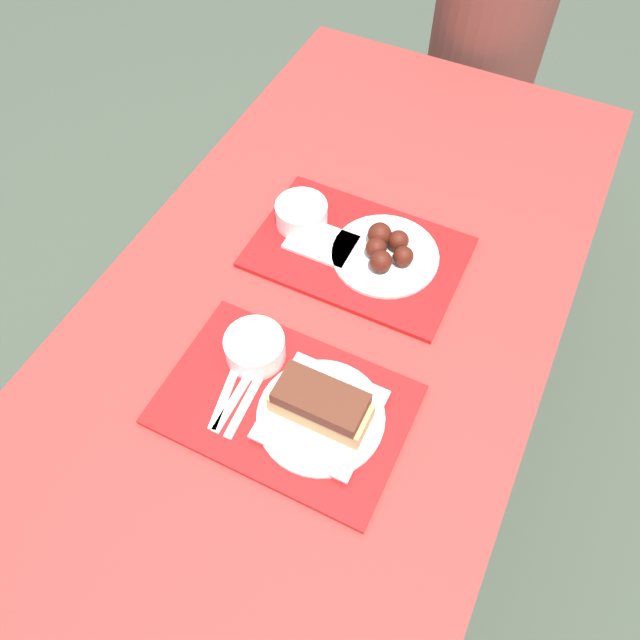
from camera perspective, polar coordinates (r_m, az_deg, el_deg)
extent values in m
plane|color=#424C3D|center=(1.91, 0.03, -11.72)|extent=(12.00, 12.00, 0.00)
cube|color=maroon|center=(1.29, 0.04, 0.39)|extent=(0.92, 1.87, 0.04)
cylinder|color=maroon|center=(2.20, 0.54, 15.39)|extent=(0.07, 0.07, 0.68)
cylinder|color=maroon|center=(2.08, 20.91, 8.15)|extent=(0.07, 0.07, 0.68)
cube|color=maroon|center=(2.26, 13.75, 18.70)|extent=(0.87, 0.28, 0.04)
cylinder|color=maroon|center=(2.49, 4.16, 17.05)|extent=(0.06, 0.06, 0.44)
cylinder|color=maroon|center=(2.39, 21.19, 11.02)|extent=(0.06, 0.06, 0.44)
cube|color=red|center=(1.16, -3.22, -7.73)|extent=(0.45, 0.30, 0.01)
cube|color=red|center=(1.36, 3.47, 6.19)|extent=(0.45, 0.30, 0.01)
cylinder|color=white|center=(1.19, -5.96, -2.53)|extent=(0.12, 0.12, 0.05)
cylinder|color=beige|center=(1.17, -6.05, -1.99)|extent=(0.10, 0.10, 0.01)
cylinder|color=white|center=(1.14, 0.07, -8.78)|extent=(0.23, 0.23, 0.01)
cube|color=silver|center=(1.13, 0.07, -8.60)|extent=(0.19, 0.19, 0.01)
cube|color=tan|center=(1.11, 0.07, -8.02)|extent=(0.18, 0.07, 0.04)
cube|color=#562819|center=(1.07, 0.08, -7.17)|extent=(0.16, 0.08, 0.03)
cube|color=white|center=(1.17, -7.50, -6.69)|extent=(0.02, 0.17, 0.00)
cube|color=white|center=(1.16, -6.56, -7.12)|extent=(0.03, 0.17, 0.00)
cube|color=white|center=(1.18, -8.42, -6.25)|extent=(0.05, 0.17, 0.00)
cube|color=teal|center=(1.18, -1.18, -5.13)|extent=(0.04, 0.03, 0.01)
cylinder|color=white|center=(1.39, -1.71, 9.67)|extent=(0.12, 0.12, 0.05)
cylinder|color=beige|center=(1.38, -1.73, 10.27)|extent=(0.10, 0.10, 0.01)
cylinder|color=white|center=(1.35, 5.97, 5.92)|extent=(0.23, 0.23, 0.01)
sphere|color=#4C190F|center=(1.32, 7.62, 5.80)|extent=(0.04, 0.04, 0.04)
sphere|color=#4C190F|center=(1.35, 7.17, 7.21)|extent=(0.05, 0.05, 0.05)
sphere|color=#4C190F|center=(1.35, 5.47, 7.80)|extent=(0.05, 0.05, 0.05)
sphere|color=#4C190F|center=(1.33, 5.16, 6.58)|extent=(0.05, 0.05, 0.05)
sphere|color=#4C190F|center=(1.30, 5.58, 5.36)|extent=(0.05, 0.05, 0.05)
cube|color=white|center=(1.37, 0.11, 7.14)|extent=(0.14, 0.10, 0.01)
cylinder|color=brown|center=(2.11, 15.61, 25.00)|extent=(0.34, 0.34, 0.55)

